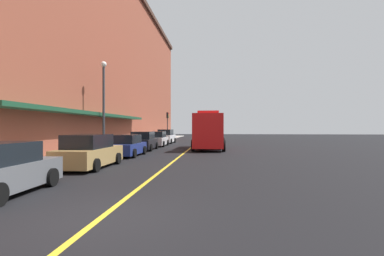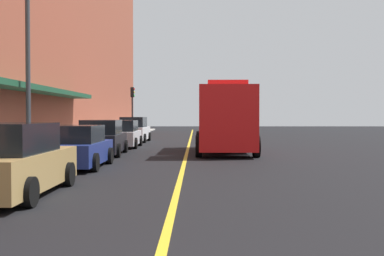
{
  "view_description": "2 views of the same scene",
  "coord_description": "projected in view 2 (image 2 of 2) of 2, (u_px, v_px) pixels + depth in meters",
  "views": [
    {
      "loc": [
        2.67,
        -6.56,
        2.09
      ],
      "look_at": [
        0.09,
        23.04,
        2.0
      ],
      "focal_mm": 27.29,
      "sensor_mm": 36.0,
      "label": 1
    },
    {
      "loc": [
        0.48,
        -3.12,
        1.89
      ],
      "look_at": [
        0.21,
        26.16,
        1.12
      ],
      "focal_mm": 44.28,
      "sensor_mm": 36.0,
      "label": 2
    }
  ],
  "objects": [
    {
      "name": "parked_car_4",
      "position": [
        122.0,
        135.0,
        28.13
      ],
      "size": [
        2.09,
        4.53,
        1.61
      ],
      "rotation": [
        0.0,
        0.0,
        1.59
      ],
      "color": "silver",
      "rests_on": "ground"
    },
    {
      "name": "parking_meter_3",
      "position": [
        116.0,
        127.0,
        34.41
      ],
      "size": [
        0.14,
        0.18,
        1.33
      ],
      "color": "#4C4C51",
      "rests_on": "sidewalk_left"
    },
    {
      "name": "parked_car_1",
      "position": [
        10.0,
        162.0,
        11.09
      ],
      "size": [
        2.11,
        4.79,
        1.71
      ],
      "rotation": [
        0.0,
        0.0,
        1.57
      ],
      "color": "#A5844C",
      "rests_on": "ground"
    },
    {
      "name": "parked_car_5",
      "position": [
        134.0,
        130.0,
        34.14
      ],
      "size": [
        2.12,
        4.46,
        1.79
      ],
      "rotation": [
        0.0,
        0.0,
        1.55
      ],
      "color": "silver",
      "rests_on": "ground"
    },
    {
      "name": "lane_center_stripe",
      "position": [
        188.0,
        147.0,
        28.16
      ],
      "size": [
        0.16,
        70.0,
        0.01
      ],
      "primitive_type": "cube",
      "color": "gold",
      "rests_on": "ground"
    },
    {
      "name": "traffic_light_near",
      "position": [
        132.0,
        102.0,
        42.67
      ],
      "size": [
        0.38,
        0.36,
        4.3
      ],
      "color": "#232326",
      "rests_on": "sidewalk_left"
    },
    {
      "name": "ground_plane",
      "position": [
        188.0,
        147.0,
        28.16
      ],
      "size": [
        112.0,
        112.0,
        0.0
      ],
      "primitive_type": "plane",
      "color": "black"
    },
    {
      "name": "fire_truck",
      "position": [
        224.0,
        120.0,
        24.2
      ],
      "size": [
        2.96,
        8.07,
        3.48
      ],
      "rotation": [
        0.0,
        0.0,
        -1.58
      ],
      "color": "red",
      "rests_on": "ground"
    },
    {
      "name": "street_lamp_left",
      "position": [
        28.0,
        50.0,
        18.02
      ],
      "size": [
        0.44,
        0.44,
        6.94
      ],
      "color": "#33383D",
      "rests_on": "sidewalk_left"
    },
    {
      "name": "parking_meter_1",
      "position": [
        105.0,
        129.0,
        30.29
      ],
      "size": [
        0.14,
        0.18,
        1.33
      ],
      "color": "#4C4C51",
      "rests_on": "sidewalk_left"
    },
    {
      "name": "sidewalk_left",
      "position": [
        84.0,
        146.0,
        28.22
      ],
      "size": [
        2.4,
        70.0,
        0.15
      ],
      "primitive_type": "cube",
      "color": "#ADA8A0",
      "rests_on": "ground"
    },
    {
      "name": "parking_meter_0",
      "position": [
        100.0,
        129.0,
        28.68
      ],
      "size": [
        0.14,
        0.18,
        1.33
      ],
      "color": "#4C4C51",
      "rests_on": "sidewalk_left"
    },
    {
      "name": "parked_car_2",
      "position": [
        76.0,
        148.0,
        17.09
      ],
      "size": [
        2.11,
        4.31,
        1.54
      ],
      "rotation": [
        0.0,
        0.0,
        1.57
      ],
      "color": "navy",
      "rests_on": "ground"
    },
    {
      "name": "parked_car_3",
      "position": [
        102.0,
        139.0,
        22.6
      ],
      "size": [
        2.19,
        4.79,
        1.69
      ],
      "rotation": [
        0.0,
        0.0,
        1.61
      ],
      "color": "black",
      "rests_on": "ground"
    }
  ]
}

